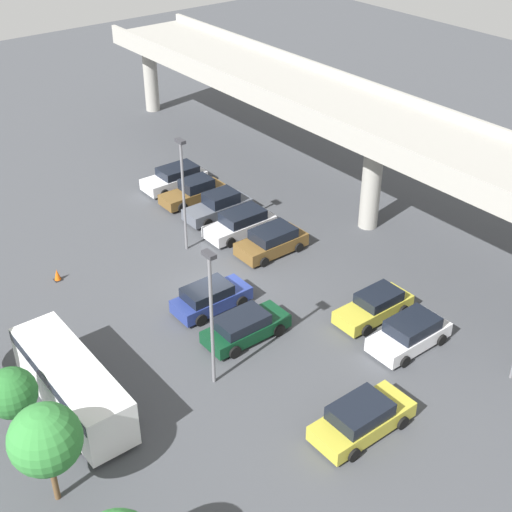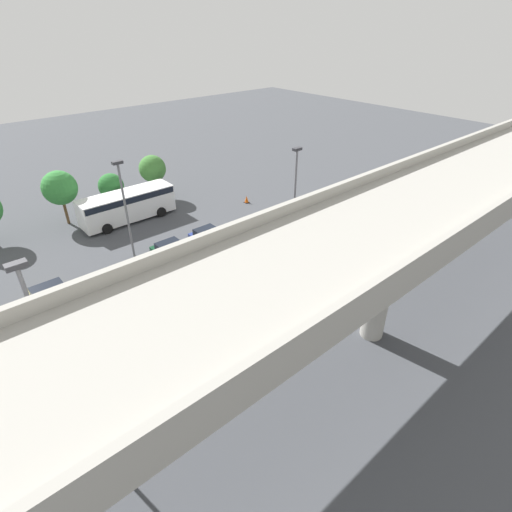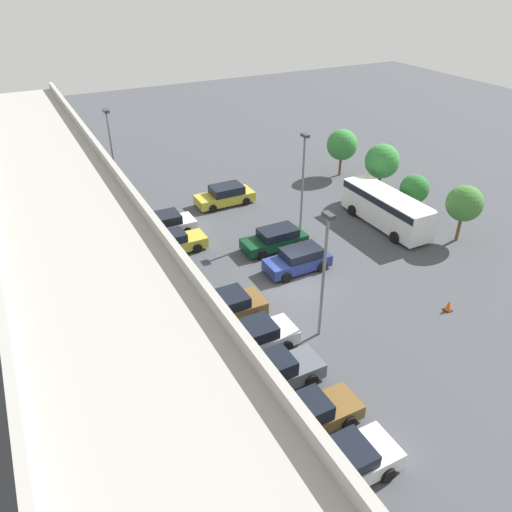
# 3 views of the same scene
# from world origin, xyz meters

# --- Properties ---
(ground_plane) EXTENTS (116.39, 116.39, 0.00)m
(ground_plane) POSITION_xyz_m (0.00, 0.00, 0.00)
(ground_plane) COLOR #424449
(highway_overpass) EXTENTS (55.56, 6.58, 8.08)m
(highway_overpass) POSITION_xyz_m (0.00, 12.37, 6.80)
(highway_overpass) COLOR #9E9B93
(highway_overpass) RESTS_ON ground_plane
(parked_car_0) EXTENTS (2.16, 4.62, 1.53)m
(parked_car_0) POSITION_xyz_m (-12.55, 5.50, 0.75)
(parked_car_0) COLOR silver
(parked_car_0) RESTS_ON ground_plane
(parked_car_1) EXTENTS (1.97, 4.64, 1.61)m
(parked_car_1) POSITION_xyz_m (-9.92, 5.36, 0.73)
(parked_car_1) COLOR brown
(parked_car_1) RESTS_ON ground_plane
(parked_car_2) EXTENTS (2.00, 4.65, 1.70)m
(parked_car_2) POSITION_xyz_m (-7.05, 5.42, 0.77)
(parked_car_2) COLOR #515660
(parked_car_2) RESTS_ON ground_plane
(parked_car_3) EXTENTS (2.14, 4.66, 1.56)m
(parked_car_3) POSITION_xyz_m (-4.31, 5.20, 0.75)
(parked_car_3) COLOR silver
(parked_car_3) RESTS_ON ground_plane
(parked_car_4) EXTENTS (2.22, 4.41, 1.58)m
(parked_car_4) POSITION_xyz_m (-1.33, 5.35, 0.76)
(parked_car_4) COLOR brown
(parked_car_4) RESTS_ON ground_plane
(parked_car_5) EXTENTS (2.05, 4.33, 1.52)m
(parked_car_5) POSITION_xyz_m (1.22, -1.01, 0.74)
(parked_car_5) COLOR navy
(parked_car_5) RESTS_ON ground_plane
(parked_car_6) EXTENTS (2.09, 4.59, 1.46)m
(parked_car_6) POSITION_xyz_m (4.40, -1.07, 0.71)
(parked_car_6) COLOR #0C381E
(parked_car_6) RESTS_ON ground_plane
(parked_car_7) EXTENTS (1.98, 4.52, 1.47)m
(parked_car_7) POSITION_xyz_m (7.22, 5.49, 0.70)
(parked_car_7) COLOR gold
(parked_car_7) RESTS_ON ground_plane
(parked_car_8) EXTENTS (2.18, 4.40, 1.57)m
(parked_car_8) POSITION_xyz_m (10.01, 5.14, 0.75)
(parked_car_8) COLOR silver
(parked_car_8) RESTS_ON ground_plane
(parked_car_9) EXTENTS (2.22, 4.82, 1.57)m
(parked_car_9) POSITION_xyz_m (12.71, -1.01, 0.74)
(parked_car_9) COLOR gold
(parked_car_9) RESTS_ON ground_plane
(shuttle_bus) EXTENTS (8.03, 2.60, 2.54)m
(shuttle_bus) POSITION_xyz_m (3.62, -10.20, 1.52)
(shuttle_bus) COLOR white
(shuttle_bus) RESTS_ON ground_plane
(lamp_post_near_aisle) EXTENTS (0.70, 0.35, 7.24)m
(lamp_post_near_aisle) POSITION_xyz_m (6.15, -4.25, 4.29)
(lamp_post_near_aisle) COLOR slate
(lamp_post_near_aisle) RESTS_ON ground_plane
(lamp_post_mid_lot) EXTENTS (0.70, 0.35, 7.27)m
(lamp_post_mid_lot) POSITION_xyz_m (-4.87, 1.42, 4.31)
(lamp_post_mid_lot) COLOR slate
(lamp_post_mid_lot) RESTS_ON ground_plane
(lamp_post_by_overpass) EXTENTS (0.70, 0.35, 8.29)m
(lamp_post_by_overpass) POSITION_xyz_m (14.69, 7.17, 4.84)
(lamp_post_by_overpass) COLOR slate
(lamp_post_by_overpass) RESTS_ON ground_plane
(tree_front_left) EXTENTS (2.54, 2.54, 4.18)m
(tree_front_left) POSITION_xyz_m (-0.66, -13.27, 2.90)
(tree_front_left) COLOR brown
(tree_front_left) RESTS_ON ground_plane
(tree_front_centre) EXTENTS (2.22, 2.22, 3.52)m
(tree_front_centre) POSITION_xyz_m (3.73, -12.85, 2.40)
(tree_front_centre) COLOR brown
(tree_front_centre) RESTS_ON ground_plane
(tree_front_right) EXTENTS (2.82, 2.82, 4.65)m
(tree_front_right) POSITION_xyz_m (7.90, -13.04, 3.23)
(tree_front_right) COLOR brown
(tree_front_right) RESTS_ON ground_plane
(tree_front_far_right) EXTENTS (2.79, 2.79, 4.33)m
(tree_front_far_right) POSITION_xyz_m (13.60, -13.18, 2.92)
(tree_front_far_right) COLOR brown
(tree_front_far_right) RESTS_ON ground_plane
(traffic_cone) EXTENTS (0.44, 0.44, 0.70)m
(traffic_cone) POSITION_xyz_m (-6.55, -6.40, 0.33)
(traffic_cone) COLOR black
(traffic_cone) RESTS_ON ground_plane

